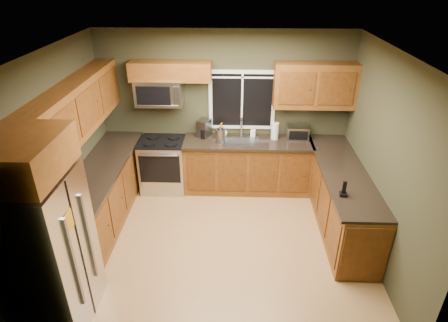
# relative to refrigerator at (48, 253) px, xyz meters

# --- Properties ---
(floor) EXTENTS (4.20, 4.20, 0.00)m
(floor) POSITION_rel_refrigerator_xyz_m (1.74, 1.30, -0.90)
(floor) COLOR #9E7545
(floor) RESTS_ON ground
(ceiling) EXTENTS (4.20, 4.20, 0.00)m
(ceiling) POSITION_rel_refrigerator_xyz_m (1.74, 1.30, 1.80)
(ceiling) COLOR white
(ceiling) RESTS_ON back_wall
(back_wall) EXTENTS (4.20, 0.00, 4.20)m
(back_wall) POSITION_rel_refrigerator_xyz_m (1.74, 3.10, 0.45)
(back_wall) COLOR #333420
(back_wall) RESTS_ON ground
(front_wall) EXTENTS (4.20, 0.00, 4.20)m
(front_wall) POSITION_rel_refrigerator_xyz_m (1.74, -0.50, 0.45)
(front_wall) COLOR #333420
(front_wall) RESTS_ON ground
(left_wall) EXTENTS (0.00, 3.60, 3.60)m
(left_wall) POSITION_rel_refrigerator_xyz_m (-0.36, 1.30, 0.45)
(left_wall) COLOR #333420
(left_wall) RESTS_ON ground
(right_wall) EXTENTS (0.00, 3.60, 3.60)m
(right_wall) POSITION_rel_refrigerator_xyz_m (3.84, 1.30, 0.45)
(right_wall) COLOR #333420
(right_wall) RESTS_ON ground
(window) EXTENTS (1.12, 0.03, 1.02)m
(window) POSITION_rel_refrigerator_xyz_m (2.04, 3.08, 0.65)
(window) COLOR white
(window) RESTS_ON back_wall
(base_cabinets_left) EXTENTS (0.60, 2.65, 0.90)m
(base_cabinets_left) POSITION_rel_refrigerator_xyz_m (-0.06, 1.78, -0.45)
(base_cabinets_left) COLOR brown
(base_cabinets_left) RESTS_ON ground
(countertop_left) EXTENTS (0.65, 2.65, 0.04)m
(countertop_left) POSITION_rel_refrigerator_xyz_m (-0.04, 1.78, 0.02)
(countertop_left) COLOR black
(countertop_left) RESTS_ON base_cabinets_left
(base_cabinets_back) EXTENTS (2.17, 0.60, 0.90)m
(base_cabinets_back) POSITION_rel_refrigerator_xyz_m (2.15, 2.80, -0.45)
(base_cabinets_back) COLOR brown
(base_cabinets_back) RESTS_ON ground
(countertop_back) EXTENTS (2.17, 0.65, 0.04)m
(countertop_back) POSITION_rel_refrigerator_xyz_m (2.15, 2.78, 0.02)
(countertop_back) COLOR black
(countertop_back) RESTS_ON base_cabinets_back
(base_cabinets_peninsula) EXTENTS (0.60, 2.52, 0.90)m
(base_cabinets_peninsula) POSITION_rel_refrigerator_xyz_m (3.54, 1.84, -0.45)
(base_cabinets_peninsula) COLOR brown
(base_cabinets_peninsula) RESTS_ON ground
(countertop_peninsula) EXTENTS (0.65, 2.50, 0.04)m
(countertop_peninsula) POSITION_rel_refrigerator_xyz_m (3.51, 1.85, 0.02)
(countertop_peninsula) COLOR black
(countertop_peninsula) RESTS_ON base_cabinets_peninsula
(upper_cabinets_left) EXTENTS (0.33, 2.65, 0.72)m
(upper_cabinets_left) POSITION_rel_refrigerator_xyz_m (-0.20, 1.78, 0.96)
(upper_cabinets_left) COLOR brown
(upper_cabinets_left) RESTS_ON left_wall
(upper_cabinets_back_left) EXTENTS (1.30, 0.33, 0.30)m
(upper_cabinets_back_left) POSITION_rel_refrigerator_xyz_m (0.89, 2.94, 1.17)
(upper_cabinets_back_left) COLOR brown
(upper_cabinets_back_left) RESTS_ON back_wall
(upper_cabinets_back_right) EXTENTS (1.30, 0.33, 0.72)m
(upper_cabinets_back_right) POSITION_rel_refrigerator_xyz_m (3.19, 2.94, 0.96)
(upper_cabinets_back_right) COLOR brown
(upper_cabinets_back_right) RESTS_ON back_wall
(upper_cabinet_over_fridge) EXTENTS (0.72, 0.90, 0.38)m
(upper_cabinet_over_fridge) POSITION_rel_refrigerator_xyz_m (-0.00, 0.00, 1.13)
(upper_cabinet_over_fridge) COLOR brown
(upper_cabinet_over_fridge) RESTS_ON left_wall
(refrigerator) EXTENTS (0.74, 0.90, 1.80)m
(refrigerator) POSITION_rel_refrigerator_xyz_m (0.00, 0.00, 0.00)
(refrigerator) COLOR #B7B7BC
(refrigerator) RESTS_ON ground
(range) EXTENTS (0.76, 0.69, 0.94)m
(range) POSITION_rel_refrigerator_xyz_m (0.69, 2.77, -0.43)
(range) COLOR #B7B7BC
(range) RESTS_ON ground
(microwave) EXTENTS (0.76, 0.41, 0.42)m
(microwave) POSITION_rel_refrigerator_xyz_m (0.69, 2.91, 0.83)
(microwave) COLOR #B7B7BC
(microwave) RESTS_ON back_wall
(sink) EXTENTS (0.60, 0.42, 0.36)m
(sink) POSITION_rel_refrigerator_xyz_m (2.04, 2.79, 0.05)
(sink) COLOR slate
(sink) RESTS_ON countertop_back
(toaster_oven) EXTENTS (0.37, 0.29, 0.23)m
(toaster_oven) POSITION_rel_refrigerator_xyz_m (2.99, 2.92, 0.15)
(toaster_oven) COLOR #B7B7BC
(toaster_oven) RESTS_ON countertop_back
(coffee_maker) EXTENTS (0.26, 0.29, 0.30)m
(coffee_maker) POSITION_rel_refrigerator_xyz_m (1.40, 2.94, 0.18)
(coffee_maker) COLOR slate
(coffee_maker) RESTS_ON countertop_back
(kettle) EXTENTS (0.20, 0.20, 0.29)m
(kettle) POSITION_rel_refrigerator_xyz_m (1.69, 2.71, 0.17)
(kettle) COLOR #B7B7BC
(kettle) RESTS_ON countertop_back
(paper_towel_roll) EXTENTS (0.15, 0.15, 0.32)m
(paper_towel_roll) POSITION_rel_refrigerator_xyz_m (2.60, 2.89, 0.18)
(paper_towel_roll) COLOR white
(paper_towel_roll) RESTS_ON countertop_back
(soap_bottle_a) EXTENTS (0.12, 0.12, 0.28)m
(soap_bottle_a) POSITION_rel_refrigerator_xyz_m (1.70, 2.85, 0.18)
(soap_bottle_a) COLOR orange
(soap_bottle_a) RESTS_ON countertop_back
(soap_bottle_b) EXTENTS (0.10, 0.10, 0.18)m
(soap_bottle_b) POSITION_rel_refrigerator_xyz_m (2.24, 2.98, 0.13)
(soap_bottle_b) COLOR white
(soap_bottle_b) RESTS_ON countertop_back
(soap_bottle_c) EXTENTS (0.15, 0.15, 0.15)m
(soap_bottle_c) POSITION_rel_refrigerator_xyz_m (1.74, 2.99, 0.11)
(soap_bottle_c) COLOR white
(soap_bottle_c) RESTS_ON countertop_back
(cordless_phone) EXTENTS (0.10, 0.10, 0.21)m
(cordless_phone) POSITION_rel_refrigerator_xyz_m (3.34, 1.15, 0.10)
(cordless_phone) COLOR black
(cordless_phone) RESTS_ON countertop_peninsula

